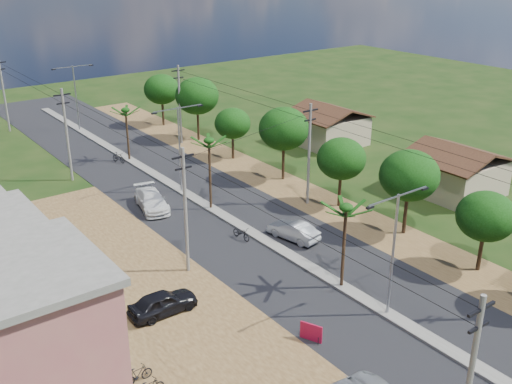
# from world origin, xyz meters

# --- Properties ---
(ground) EXTENTS (160.00, 160.00, 0.00)m
(ground) POSITION_xyz_m (0.00, 0.00, 0.00)
(ground) COLOR black
(ground) RESTS_ON ground
(road) EXTENTS (12.00, 110.00, 0.04)m
(road) POSITION_xyz_m (0.00, 15.00, 0.02)
(road) COLOR black
(road) RESTS_ON ground
(median) EXTENTS (1.00, 90.00, 0.18)m
(median) POSITION_xyz_m (0.00, 18.00, 0.09)
(median) COLOR #605E56
(median) RESTS_ON ground
(dirt_lot_west) EXTENTS (18.00, 46.00, 0.04)m
(dirt_lot_west) POSITION_xyz_m (-15.00, 8.00, 0.02)
(dirt_lot_west) COLOR #4F381B
(dirt_lot_west) RESTS_ON ground
(dirt_shoulder_east) EXTENTS (5.00, 90.00, 0.03)m
(dirt_shoulder_east) POSITION_xyz_m (8.50, 15.00, 0.01)
(dirt_shoulder_east) COLOR #4F381B
(dirt_shoulder_east) RESTS_ON ground
(house_east_near) EXTENTS (7.60, 7.50, 4.60)m
(house_east_near) POSITION_xyz_m (20.00, 10.00, 2.39)
(house_east_near) COLOR tan
(house_east_near) RESTS_ON ground
(house_east_far) EXTENTS (7.60, 7.50, 4.60)m
(house_east_far) POSITION_xyz_m (21.00, 28.00, 2.39)
(house_east_far) COLOR tan
(house_east_far) RESTS_ON ground
(tree_east_b) EXTENTS (4.00, 4.00, 5.83)m
(tree_east_b) POSITION_xyz_m (9.30, 0.00, 4.11)
(tree_east_b) COLOR black
(tree_east_b) RESTS_ON ground
(tree_east_c) EXTENTS (4.60, 4.60, 6.83)m
(tree_east_c) POSITION_xyz_m (9.70, 7.00, 4.86)
(tree_east_c) COLOR black
(tree_east_c) RESTS_ON ground
(tree_east_d) EXTENTS (4.20, 4.20, 6.13)m
(tree_east_d) POSITION_xyz_m (9.40, 14.00, 4.34)
(tree_east_d) COLOR black
(tree_east_d) RESTS_ON ground
(tree_east_e) EXTENTS (4.80, 4.80, 7.14)m
(tree_east_e) POSITION_xyz_m (9.60, 22.00, 5.09)
(tree_east_e) COLOR black
(tree_east_e) RESTS_ON ground
(tree_east_f) EXTENTS (3.80, 3.80, 5.52)m
(tree_east_f) POSITION_xyz_m (9.20, 30.00, 3.89)
(tree_east_f) COLOR black
(tree_east_f) RESTS_ON ground
(tree_east_g) EXTENTS (5.00, 5.00, 7.38)m
(tree_east_g) POSITION_xyz_m (9.80, 38.00, 5.24)
(tree_east_g) COLOR black
(tree_east_g) RESTS_ON ground
(tree_east_h) EXTENTS (4.40, 4.40, 6.52)m
(tree_east_h) POSITION_xyz_m (9.50, 46.00, 4.64)
(tree_east_h) COLOR black
(tree_east_h) RESTS_ON ground
(palm_median_near) EXTENTS (2.00, 2.00, 6.15)m
(palm_median_near) POSITION_xyz_m (0.00, 4.00, 5.54)
(palm_median_near) COLOR black
(palm_median_near) RESTS_ON ground
(palm_median_mid) EXTENTS (2.00, 2.00, 6.55)m
(palm_median_mid) POSITION_xyz_m (0.00, 20.00, 5.90)
(palm_median_mid) COLOR black
(palm_median_mid) RESTS_ON ground
(palm_median_far) EXTENTS (2.00, 2.00, 5.85)m
(palm_median_far) POSITION_xyz_m (0.00, 36.00, 5.26)
(palm_median_far) COLOR black
(palm_median_far) RESTS_ON ground
(streetlight_near) EXTENTS (5.10, 0.18, 8.00)m
(streetlight_near) POSITION_xyz_m (0.00, 0.00, 4.79)
(streetlight_near) COLOR gray
(streetlight_near) RESTS_ON ground
(streetlight_mid) EXTENTS (5.10, 0.18, 8.00)m
(streetlight_mid) POSITION_xyz_m (0.00, 25.00, 4.79)
(streetlight_mid) COLOR gray
(streetlight_mid) RESTS_ON ground
(streetlight_far) EXTENTS (5.10, 0.18, 8.00)m
(streetlight_far) POSITION_xyz_m (0.00, 50.00, 4.79)
(streetlight_far) COLOR gray
(streetlight_far) RESTS_ON ground
(utility_pole_w_b) EXTENTS (1.60, 0.24, 9.00)m
(utility_pole_w_b) POSITION_xyz_m (-7.00, 12.00, 4.76)
(utility_pole_w_b) COLOR #605E56
(utility_pole_w_b) RESTS_ON ground
(utility_pole_w_c) EXTENTS (1.60, 0.24, 9.00)m
(utility_pole_w_c) POSITION_xyz_m (-7.00, 34.00, 4.76)
(utility_pole_w_c) COLOR #605E56
(utility_pole_w_c) RESTS_ON ground
(utility_pole_w_d) EXTENTS (1.60, 0.24, 9.00)m
(utility_pole_w_d) POSITION_xyz_m (-7.00, 55.00, 4.76)
(utility_pole_w_d) COLOR #605E56
(utility_pole_w_d) RESTS_ON ground
(utility_pole_e_b) EXTENTS (1.60, 0.24, 9.00)m
(utility_pole_e_b) POSITION_xyz_m (7.50, 16.00, 4.76)
(utility_pole_e_b) COLOR #605E56
(utility_pole_e_b) RESTS_ON ground
(utility_pole_e_c) EXTENTS (1.60, 0.24, 9.00)m
(utility_pole_e_c) POSITION_xyz_m (7.50, 38.00, 4.76)
(utility_pole_e_c) COLOR #605E56
(utility_pole_e_c) RESTS_ON ground
(car_silver_mid) EXTENTS (2.29, 4.50, 1.42)m
(car_silver_mid) POSITION_xyz_m (1.99, 11.35, 0.71)
(car_silver_mid) COLOR gray
(car_silver_mid) RESTS_ON ground
(car_white_far) EXTENTS (3.31, 5.68, 1.55)m
(car_white_far) POSITION_xyz_m (-4.04, 23.11, 0.77)
(car_white_far) COLOR silver
(car_white_far) RESTS_ON ground
(car_parked_dark) EXTENTS (4.34, 1.76, 1.47)m
(car_parked_dark) POSITION_xyz_m (-10.94, 8.33, 0.74)
(car_parked_dark) COLOR black
(car_parked_dark) RESTS_ON ground
(moto_rider_west_a) EXTENTS (0.82, 1.93, 0.99)m
(moto_rider_west_a) POSITION_xyz_m (-1.20, 13.78, 0.49)
(moto_rider_west_a) COLOR black
(moto_rider_west_a) RESTS_ON ground
(moto_rider_west_b) EXTENTS (1.02, 1.88, 1.09)m
(moto_rider_west_b) POSITION_xyz_m (-1.20, 36.03, 0.54)
(moto_rider_west_b) COLOR black
(moto_rider_west_b) RESTS_ON ground
(roadside_sign) EXTENTS (0.64, 1.28, 1.13)m
(roadside_sign) POSITION_xyz_m (-5.50, 0.82, 0.56)
(roadside_sign) COLOR maroon
(roadside_sign) RESTS_ON ground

